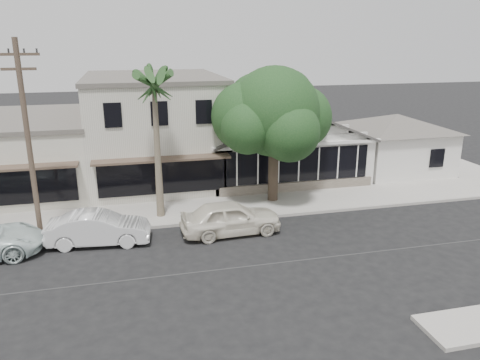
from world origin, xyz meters
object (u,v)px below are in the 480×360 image
object	(u,v)px
car_1	(99,228)
shade_tree	(272,114)
car_0	(231,218)
utility_pole	(28,137)

from	to	relation	value
car_1	shade_tree	distance (m)	10.86
car_0	shade_tree	size ratio (longest dim) A/B	0.62
car_1	utility_pole	bearing A→B (deg)	67.93
shade_tree	car_0	bearing A→B (deg)	-128.87
car_1	shade_tree	size ratio (longest dim) A/B	0.60
utility_pole	car_1	bearing A→B (deg)	-28.03
car_1	car_0	bearing A→B (deg)	-86.74
utility_pole	car_0	bearing A→B (deg)	-11.19
car_0	utility_pole	bearing A→B (deg)	75.87
shade_tree	car_1	bearing A→B (deg)	-158.09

